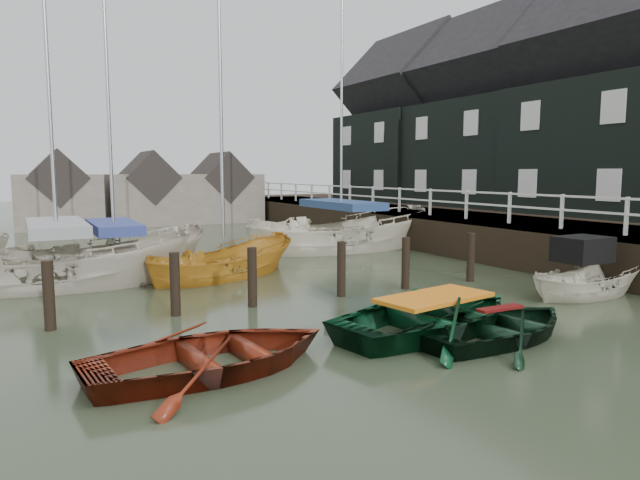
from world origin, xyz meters
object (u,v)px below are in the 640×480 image
rowboat_green (434,332)px  sailboat_c (224,276)px  motorboat (586,291)px  rowboat_red (214,371)px  sailboat_a (60,284)px  sailboat_d (341,248)px  rowboat_dkgreen (499,338)px  sailboat_b (116,273)px

rowboat_green → sailboat_c: 7.94m
motorboat → sailboat_c: size_ratio=0.36×
rowboat_red → sailboat_a: bearing=5.8°
rowboat_red → sailboat_d: (8.88, 11.40, 0.06)m
sailboat_c → rowboat_green: bearing=170.9°
rowboat_dkgreen → sailboat_d: sailboat_d is taller
sailboat_a → sailboat_d: bearing=-66.6°
sailboat_a → rowboat_red: bearing=-160.2°
rowboat_red → motorboat: 10.17m
sailboat_d → sailboat_a: bearing=107.4°
rowboat_dkgreen → sailboat_d: 12.70m
sailboat_a → rowboat_green: bearing=-134.9°
rowboat_red → sailboat_a: (-1.74, 8.54, 0.06)m
sailboat_b → sailboat_c: (2.87, -1.81, -0.04)m
sailboat_a → motorboat: bearing=-114.2°
rowboat_red → sailboat_c: (2.78, 7.90, 0.02)m
motorboat → sailboat_c: bearing=45.4°
motorboat → rowboat_green: bearing=97.1°
rowboat_green → sailboat_a: 10.46m
rowboat_red → motorboat: bearing=-90.2°
rowboat_green → sailboat_a: size_ratio=0.40×
sailboat_a → sailboat_c: 4.56m
sailboat_c → motorboat: bearing=-155.1°
sailboat_b → motorboat: bearing=-150.0°
rowboat_red → rowboat_green: 4.53m
rowboat_green → sailboat_d: bearing=-31.3°
rowboat_red → sailboat_a: 8.71m
sailboat_b → sailboat_c: 3.40m
rowboat_green → sailboat_d: (4.36, 11.25, 0.06)m
rowboat_green → sailboat_d: size_ratio=0.37×
motorboat → sailboat_c: 10.09m
sailboat_b → rowboat_dkgreen: bearing=-172.2°
rowboat_dkgreen → rowboat_red: bearing=72.9°
rowboat_red → rowboat_dkgreen: 5.38m
rowboat_green → motorboat: 5.66m
rowboat_dkgreen → rowboat_green: bearing=31.5°
motorboat → sailboat_d: size_ratio=0.30×
sailboat_d → sailboat_c: bearing=122.2°
motorboat → sailboat_a: 14.07m
rowboat_dkgreen → sailboat_b: size_ratio=0.35×
motorboat → sailboat_d: sailboat_d is taller
rowboat_red → sailboat_d: bearing=-43.6°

